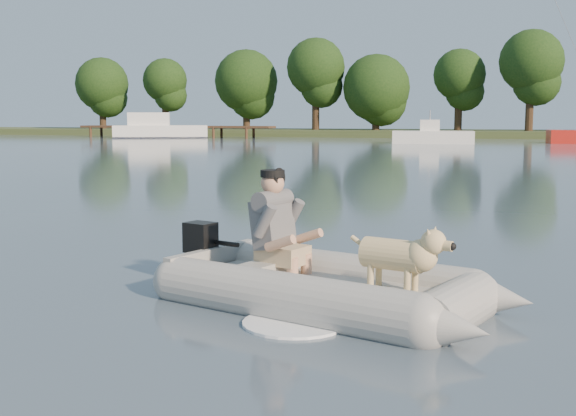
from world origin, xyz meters
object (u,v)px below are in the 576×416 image
(cabin_cruiser, at_px, (161,125))
(dog, at_px, (393,260))
(dock, at_px, (175,132))
(man, at_px, (274,221))
(motorboat, at_px, (433,128))
(dinghy, at_px, (330,246))

(cabin_cruiser, bearing_deg, dog, -85.13)
(dock, relative_size, man, 17.03)
(dock, bearing_deg, motorboat, -19.06)
(man, distance_m, cabin_cruiser, 56.46)
(cabin_cruiser, height_order, motorboat, cabin_cruiser)
(dinghy, distance_m, man, 0.71)
(man, bearing_deg, cabin_cruiser, 135.74)
(dinghy, distance_m, dog, 0.64)
(dinghy, height_order, cabin_cruiser, cabin_cruiser)
(motorboat, bearing_deg, cabin_cruiser, 157.31)
(man, height_order, motorboat, motorboat)
(dinghy, height_order, dog, dinghy)
(dock, distance_m, motorboat, 24.57)
(dock, bearing_deg, dog, -61.95)
(dinghy, relative_size, man, 4.49)
(dock, distance_m, man, 57.51)
(dock, distance_m, dog, 58.45)
(dinghy, xyz_separation_m, motorboat, (-3.64, 43.42, 0.50))
(man, relative_size, dog, 1.16)
(dock, height_order, motorboat, motorboat)
(dog, bearing_deg, man, 180.00)
(dog, relative_size, motorboat, 0.16)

